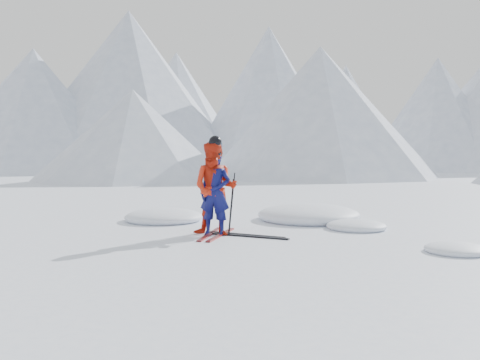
% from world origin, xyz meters
% --- Properties ---
extents(ground, '(160.00, 160.00, 0.00)m').
position_xyz_m(ground, '(0.00, 0.00, 0.00)').
color(ground, white).
rests_on(ground, ground).
extents(mountain_range, '(106.15, 62.94, 15.53)m').
position_xyz_m(mountain_range, '(5.71, 35.31, 6.72)').
color(mountain_range, '#B2BCD1').
rests_on(mountain_range, ground).
extents(skier_blue, '(0.66, 0.47, 1.68)m').
position_xyz_m(skier_blue, '(-1.93, 0.24, 0.84)').
color(skier_blue, '#0D104F').
rests_on(skier_blue, ground).
extents(skier_red, '(0.98, 0.80, 1.88)m').
position_xyz_m(skier_red, '(-1.91, 0.20, 0.94)').
color(skier_red, red).
rests_on(skier_red, ground).
extents(pole_blue_left, '(0.11, 0.08, 1.12)m').
position_xyz_m(pole_blue_left, '(-2.23, 0.39, 0.56)').
color(pole_blue_left, black).
rests_on(pole_blue_left, ground).
extents(pole_blue_right, '(0.11, 0.07, 1.12)m').
position_xyz_m(pole_blue_right, '(-1.68, 0.49, 0.56)').
color(pole_blue_right, black).
rests_on(pole_blue_right, ground).
extents(pole_red_left, '(0.12, 0.10, 1.25)m').
position_xyz_m(pole_red_left, '(-2.21, 0.45, 0.63)').
color(pole_red_left, black).
rests_on(pole_red_left, ground).
extents(pole_red_right, '(0.12, 0.09, 1.25)m').
position_xyz_m(pole_red_right, '(-1.61, 0.35, 0.63)').
color(pole_red_right, black).
rests_on(pole_red_right, ground).
extents(ski_worn_left, '(0.31, 1.70, 0.03)m').
position_xyz_m(ski_worn_left, '(-2.03, 0.20, 0.01)').
color(ski_worn_left, black).
rests_on(ski_worn_left, ground).
extents(ski_worn_right, '(0.20, 1.70, 0.03)m').
position_xyz_m(ski_worn_right, '(-1.79, 0.20, 0.01)').
color(ski_worn_right, black).
rests_on(ski_worn_right, ground).
extents(ski_loose_a, '(1.69, 0.36, 0.03)m').
position_xyz_m(ski_loose_a, '(-1.32, 0.35, 0.01)').
color(ski_loose_a, black).
rests_on(ski_loose_a, ground).
extents(ski_loose_b, '(1.70, 0.30, 0.03)m').
position_xyz_m(ski_loose_b, '(-1.22, 0.20, 0.01)').
color(ski_loose_b, black).
rests_on(ski_loose_b, ground).
extents(snow_lumps, '(7.84, 5.05, 0.55)m').
position_xyz_m(snow_lumps, '(-1.19, 2.50, 0.00)').
color(snow_lumps, white).
rests_on(snow_lumps, ground).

